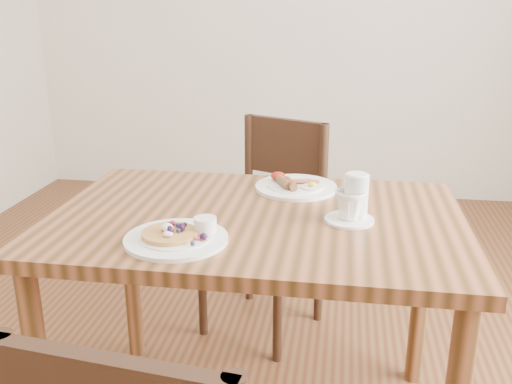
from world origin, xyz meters
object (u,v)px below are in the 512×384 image
at_px(dining_table, 256,246).
at_px(pancake_plate, 178,236).
at_px(teacup_saucer, 350,208).
at_px(breakfast_plate, 295,186).
at_px(chair_far, 269,216).
at_px(water_glass, 356,197).

xyz_separation_m(dining_table, pancake_plate, (-0.17, -0.22, 0.11)).
relative_size(dining_table, teacup_saucer, 8.57).
distance_m(breakfast_plate, teacup_saucer, 0.32).
bearing_deg(chair_far, breakfast_plate, 132.05).
distance_m(breakfast_plate, water_glass, 0.32).
height_order(dining_table, pancake_plate, pancake_plate).
relative_size(chair_far, teacup_saucer, 6.29).
bearing_deg(pancake_plate, breakfast_plate, 61.72).
bearing_deg(water_glass, teacup_saucer, -127.06).
bearing_deg(dining_table, chair_far, 94.34).
bearing_deg(teacup_saucer, chair_far, 115.44).
bearing_deg(dining_table, pancake_plate, -127.49).
height_order(dining_table, teacup_saucer, teacup_saucer).
bearing_deg(breakfast_plate, teacup_saucer, -56.08).
relative_size(chair_far, water_glass, 6.66).
distance_m(dining_table, teacup_saucer, 0.30).
bearing_deg(chair_far, pancake_plate, 105.31).
bearing_deg(pancake_plate, water_glass, 27.22).
relative_size(breakfast_plate, water_glass, 2.04).
bearing_deg(water_glass, dining_table, -177.51).
bearing_deg(water_glass, chair_far, 117.26).
distance_m(pancake_plate, water_glass, 0.51).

